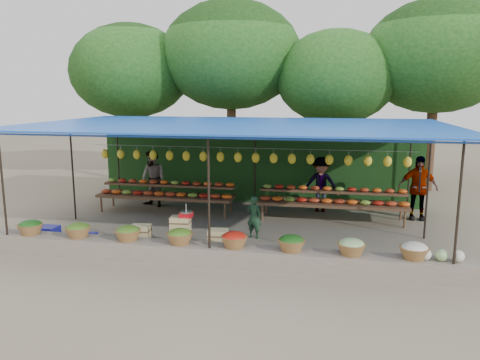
% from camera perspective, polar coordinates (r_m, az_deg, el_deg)
% --- Properties ---
extents(ground, '(60.00, 60.00, 0.00)m').
position_cam_1_polar(ground, '(12.74, -0.34, -5.87)').
color(ground, '#69624D').
rests_on(ground, ground).
extents(stone_curb, '(10.60, 0.55, 0.40)m').
position_cam_1_polar(stone_curb, '(10.13, -3.50, -9.08)').
color(stone_curb, '#655D51').
rests_on(stone_curb, ground).
extents(stall_canopy, '(10.80, 6.60, 2.82)m').
position_cam_1_polar(stall_canopy, '(12.33, -0.29, 6.25)').
color(stall_canopy, black).
rests_on(stall_canopy, ground).
extents(produce_baskets, '(8.98, 0.58, 0.34)m').
position_cam_1_polar(produce_baskets, '(10.04, -4.08, -7.08)').
color(produce_baskets, brown).
rests_on(produce_baskets, stone_curb).
extents(netting_backdrop, '(10.60, 0.06, 2.50)m').
position_cam_1_polar(netting_backdrop, '(15.50, 1.99, 1.82)').
color(netting_backdrop, '#234E1C').
rests_on(netting_backdrop, ground).
extents(tree_row, '(16.51, 5.50, 7.12)m').
position_cam_1_polar(tree_row, '(18.20, 5.21, 13.97)').
color(tree_row, '#3B2315').
rests_on(tree_row, ground).
extents(fruit_table_left, '(4.21, 0.95, 0.93)m').
position_cam_1_polar(fruit_table_left, '(14.53, -8.93, -1.48)').
color(fruit_table_left, '#43261B').
rests_on(fruit_table_left, ground).
extents(fruit_table_right, '(4.21, 0.95, 0.93)m').
position_cam_1_polar(fruit_table_right, '(13.66, 11.19, -2.32)').
color(fruit_table_right, '#43261B').
rests_on(fruit_table_right, ground).
extents(crate_counter, '(2.38, 0.38, 0.77)m').
position_cam_1_polar(crate_counter, '(11.13, -7.39, -6.74)').
color(crate_counter, tan).
rests_on(crate_counter, ground).
extents(weighing_scale, '(0.30, 0.30, 0.32)m').
position_cam_1_polar(weighing_scale, '(10.93, -6.57, -4.13)').
color(weighing_scale, red).
rests_on(weighing_scale, crate_counter).
extents(vendor_seated, '(0.46, 0.37, 1.09)m').
position_cam_1_polar(vendor_seated, '(11.76, 1.74, -4.52)').
color(vendor_seated, '#1B3C26').
rests_on(vendor_seated, ground).
extents(customer_left, '(1.07, 0.96, 1.81)m').
position_cam_1_polar(customer_left, '(15.19, -10.53, 0.14)').
color(customer_left, slate).
rests_on(customer_left, ground).
extents(customer_mid, '(1.12, 0.69, 1.69)m').
position_cam_1_polar(customer_mid, '(14.53, 9.83, -0.54)').
color(customer_mid, slate).
rests_on(customer_mid, ground).
extents(customer_right, '(1.10, 0.47, 1.85)m').
position_cam_1_polar(customer_right, '(14.34, 20.85, -0.90)').
color(customer_right, slate).
rests_on(customer_right, ground).
extents(blue_crate_front, '(0.56, 0.41, 0.33)m').
position_cam_1_polar(blue_crate_front, '(12.71, -22.47, -5.96)').
color(blue_crate_front, navy).
rests_on(blue_crate_front, ground).
extents(blue_crate_back, '(0.53, 0.42, 0.29)m').
position_cam_1_polar(blue_crate_back, '(11.90, -18.23, -6.89)').
color(blue_crate_back, navy).
rests_on(blue_crate_back, ground).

